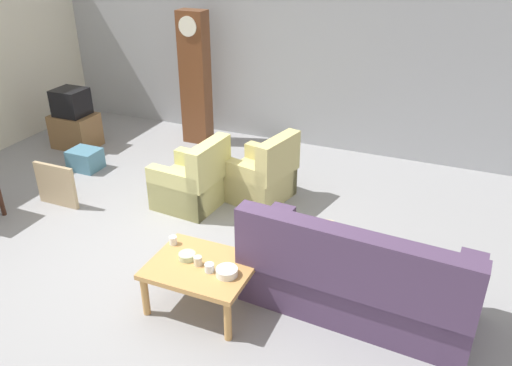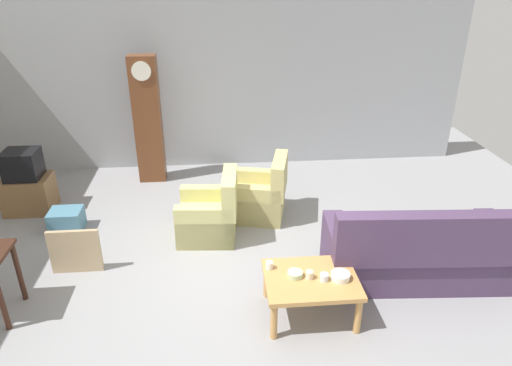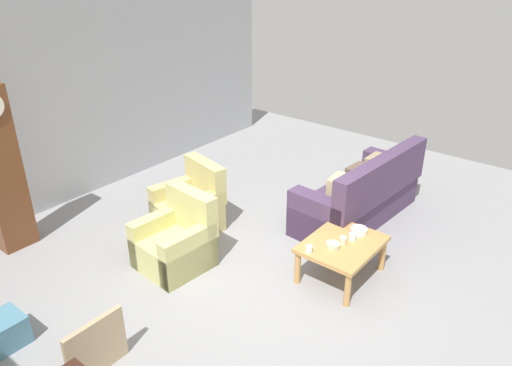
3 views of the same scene
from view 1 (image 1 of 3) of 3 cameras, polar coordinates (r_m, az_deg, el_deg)
ground_plane at (r=5.84m, az=-8.44°, el=-7.51°), size 10.40×10.40×0.00m
garage_door_wall at (r=8.26m, az=3.96°, el=15.25°), size 8.40×0.16×3.20m
couch_floral at (r=4.86m, az=11.10°, el=-10.59°), size 2.15×1.02×1.04m
armchair_olive_near at (r=6.58m, az=-7.11°, el=-0.08°), size 0.85×0.82×0.92m
armchair_olive_far at (r=6.70m, az=0.53°, el=0.64°), size 0.94×0.92×0.92m
coffee_table_wood at (r=4.85m, az=-6.13°, el=-9.68°), size 0.96×0.76×0.47m
grandfather_clock at (r=8.36m, az=-6.79°, el=11.50°), size 0.44×0.30×2.12m
tv_stand_cabinet at (r=8.83m, az=-19.49°, el=5.54°), size 0.68×0.52×0.54m
tv_crt at (r=8.68m, az=-19.98°, el=8.49°), size 0.48×0.44×0.42m
framed_picture_leaning at (r=7.02m, az=-21.44°, el=-0.24°), size 0.60×0.05×0.57m
storage_box_blue at (r=7.99m, az=-18.54°, el=2.52°), size 0.44×0.37×0.31m
cup_white_porcelain at (r=5.10m, az=-9.24°, el=-6.35°), size 0.08×0.08×0.08m
cup_blue_rimmed at (r=4.70m, az=-5.23°, el=-9.40°), size 0.09×0.09×0.08m
cup_cream_tall at (r=4.78m, az=-6.52°, el=-8.64°), size 0.08×0.08×0.09m
bowl_white_stacked at (r=4.64m, az=-3.28°, el=-9.89°), size 0.20×0.20×0.07m
bowl_shallow_green at (r=4.89m, az=-7.70°, el=-8.08°), size 0.16×0.16×0.06m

